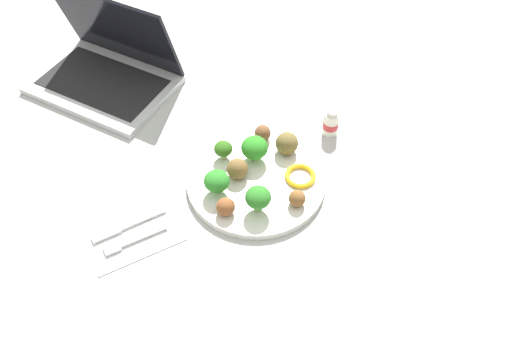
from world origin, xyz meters
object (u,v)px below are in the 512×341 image
object	(u,v)px
knife	(126,226)
yogurt_bottle	(331,123)
broccoli_floret_back_right	(255,148)
napkin	(133,233)
plate	(256,179)
fork	(132,240)
broccoli_floret_far_rim	(223,149)
broccoli_floret_back_left	(258,198)
pepper_ring_mid_right	(300,176)
broccoli_floret_mid_right	(217,181)
meatball_back_right	(237,169)
meatball_back_left	(297,198)
laptop	(107,69)
meatball_mid_left	(226,207)
meatball_front_left	(287,143)
meatball_near_rim	(263,133)

from	to	relation	value
knife	yogurt_bottle	xyz separation A→B (m)	(-0.48, 0.02, 0.02)
broccoli_floret_back_right	napkin	size ratio (longest dim) A/B	0.33
plate	fork	distance (m)	0.27
broccoli_floret_back_right	broccoli_floret_far_rim	world-z (taller)	broccoli_floret_back_right
broccoli_floret_back_left	pepper_ring_mid_right	bearing A→B (deg)	-171.84
napkin	fork	bearing A→B (deg)	59.78
broccoli_floret_mid_right	broccoli_floret_back_right	bearing A→B (deg)	-164.81
meatball_back_right	fork	distance (m)	0.24
plate	broccoli_floret_back_right	xyz separation A→B (m)	(-0.03, -0.04, 0.04)
yogurt_bottle	plate	bearing A→B (deg)	6.21
broccoli_floret_far_rim	pepper_ring_mid_right	size ratio (longest dim) A/B	0.67
meatball_back_left	laptop	world-z (taller)	laptop
broccoli_floret_mid_right	yogurt_bottle	bearing A→B (deg)	-177.91
meatball_mid_left	pepper_ring_mid_right	world-z (taller)	meatball_mid_left
meatball_mid_left	meatball_front_left	bearing A→B (deg)	-162.16
napkin	laptop	size ratio (longest dim) A/B	0.44
knife	napkin	bearing A→B (deg)	105.04
broccoli_floret_back_right	meatball_near_rim	world-z (taller)	broccoli_floret_back_right
meatball_back_left	pepper_ring_mid_right	xyz separation A→B (m)	(-0.05, -0.05, -0.01)
plate	meatball_near_rim	distance (m)	0.11
plate	meatball_front_left	bearing A→B (deg)	-166.93
meatball_mid_left	napkin	xyz separation A→B (m)	(0.16, -0.07, -0.03)
napkin	yogurt_bottle	xyz separation A→B (m)	(-0.47, 0.01, 0.03)
laptop	plate	bearing A→B (deg)	103.87
broccoli_floret_far_rim	napkin	xyz separation A→B (m)	(0.23, 0.05, -0.04)
fork	laptop	distance (m)	0.47
knife	meatball_back_right	bearing A→B (deg)	174.27
plate	napkin	xyz separation A→B (m)	(0.26, -0.03, -0.01)
fork	pepper_ring_mid_right	bearing A→B (deg)	169.51
meatball_front_left	pepper_ring_mid_right	xyz separation A→B (m)	(0.02, 0.07, -0.02)
meatball_front_left	meatball_near_rim	world-z (taller)	meatball_front_left
broccoli_floret_back_right	pepper_ring_mid_right	world-z (taller)	broccoli_floret_back_right
fork	knife	bearing A→B (deg)	-97.80
broccoli_floret_back_left	yogurt_bottle	world-z (taller)	broccoli_floret_back_left
meatball_mid_left	meatball_near_rim	bearing A→B (deg)	-144.87
meatball_near_rim	laptop	bearing A→B (deg)	-63.98
broccoli_floret_mid_right	pepper_ring_mid_right	bearing A→B (deg)	157.61
napkin	fork	world-z (taller)	fork
broccoli_floret_back_left	meatball_back_left	distance (m)	0.08
meatball_near_rim	knife	world-z (taller)	meatball_near_rim
meatball_back_left	knife	world-z (taller)	meatball_back_left
meatball_back_right	yogurt_bottle	world-z (taller)	yogurt_bottle
meatball_back_left	fork	world-z (taller)	meatball_back_left
pepper_ring_mid_right	meatball_mid_left	bearing A→B (deg)	-4.19
napkin	yogurt_bottle	world-z (taller)	yogurt_bottle
meatball_back_left	laptop	size ratio (longest dim) A/B	0.09
meatball_mid_left	pepper_ring_mid_right	distance (m)	0.17
plate	meatball_back_left	bearing A→B (deg)	105.03
broccoli_floret_far_rim	broccoli_floret_back_left	bearing A→B (deg)	83.53
plate	fork	bearing A→B (deg)	-2.51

